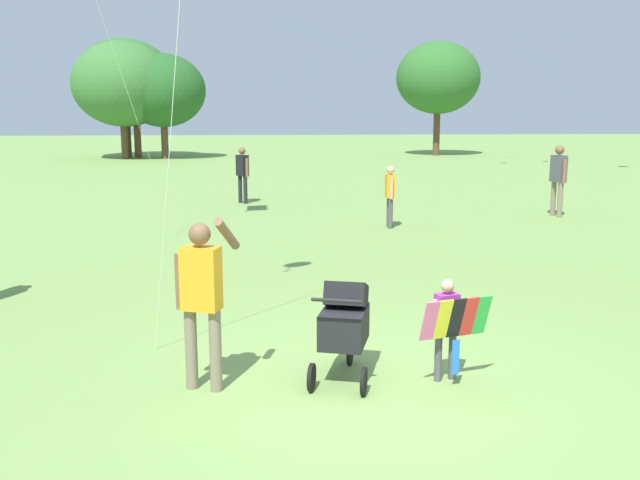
% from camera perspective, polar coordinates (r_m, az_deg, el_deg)
% --- Properties ---
extents(ground_plane, '(120.00, 120.00, 0.00)m').
position_cam_1_polar(ground_plane, '(7.25, 4.10, -11.93)').
color(ground_plane, '#75994C').
extents(treeline_distant, '(34.79, 5.89, 6.15)m').
position_cam_1_polar(treeline_distant, '(38.44, -7.25, 12.21)').
color(treeline_distant, brown).
rests_on(treeline_distant, ground).
extents(child_with_butterfly_kite, '(0.75, 0.45, 1.06)m').
position_cam_1_polar(child_with_butterfly_kite, '(7.38, 10.17, -6.37)').
color(child_with_butterfly_kite, '#4C4C51').
rests_on(child_with_butterfly_kite, ground).
extents(person_adult_flyer, '(0.64, 0.50, 1.75)m').
position_cam_1_polar(person_adult_flyer, '(7.06, -9.40, -4.00)').
color(person_adult_flyer, '#7F705B').
rests_on(person_adult_flyer, ground).
extents(stroller, '(0.70, 1.12, 1.03)m').
position_cam_1_polar(stroller, '(7.36, 1.96, -6.50)').
color(stroller, black).
rests_on(stroller, ground).
extents(person_couple_left, '(0.38, 0.42, 1.60)m').
position_cam_1_polar(person_couple_left, '(20.55, -6.20, 5.54)').
color(person_couple_left, '#232328').
rests_on(person_couple_left, ground).
extents(person_kid_running, '(0.33, 0.56, 1.79)m').
position_cam_1_polar(person_kid_running, '(18.88, 18.44, 4.94)').
color(person_kid_running, '#7F705B').
rests_on(person_kid_running, ground).
extents(person_back_turned, '(0.20, 0.46, 1.42)m').
position_cam_1_polar(person_back_turned, '(16.39, 5.60, 3.87)').
color(person_back_turned, '#4C4C51').
rests_on(person_back_turned, ground).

